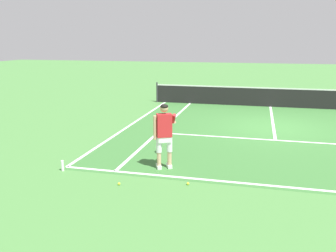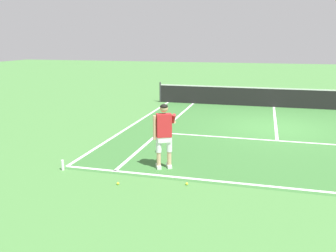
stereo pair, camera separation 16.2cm
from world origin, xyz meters
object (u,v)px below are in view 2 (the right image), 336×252
at_px(tennis_player, 164,132).
at_px(tennis_ball_near_feet, 187,184).
at_px(water_bottle, 63,165).
at_px(tennis_ball_by_baseline, 118,183).

distance_m(tennis_player, tennis_ball_near_feet, 1.60).
xyz_separation_m(tennis_player, water_bottle, (-2.49, -0.85, -0.85)).
bearing_deg(water_bottle, tennis_ball_near_feet, -2.28).
bearing_deg(tennis_ball_by_baseline, tennis_ball_near_feet, 14.39).
relative_size(tennis_player, tennis_ball_by_baseline, 25.95).
bearing_deg(tennis_ball_by_baseline, tennis_player, 62.11).
bearing_deg(tennis_ball_near_feet, tennis_player, 129.92).
xyz_separation_m(tennis_ball_near_feet, tennis_ball_by_baseline, (-1.55, -0.40, 0.00)).
height_order(tennis_ball_by_baseline, water_bottle, water_bottle).
bearing_deg(tennis_player, water_bottle, -161.11).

